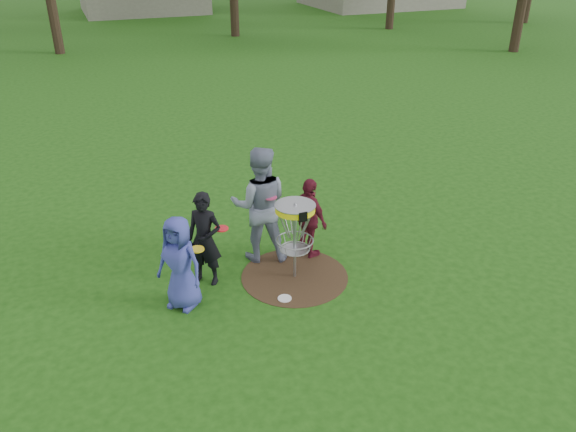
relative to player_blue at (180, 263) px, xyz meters
name	(u,v)px	position (x,y,z in m)	size (l,w,h in m)	color
ground	(295,276)	(1.90, 0.09, -0.76)	(100.00, 100.00, 0.00)	#19470F
dirt_patch	(295,276)	(1.90, 0.09, -0.75)	(1.80, 1.80, 0.01)	#47331E
player_blue	(180,263)	(0.00, 0.00, 0.00)	(0.74, 0.48, 1.51)	#383E9B
player_black	(205,239)	(0.51, 0.50, 0.04)	(0.58, 0.38, 1.59)	black
player_grey	(260,204)	(1.59, 0.91, 0.27)	(1.00, 0.78, 2.06)	gray
player_maroon	(309,218)	(2.40, 0.65, -0.02)	(0.86, 0.36, 1.47)	maroon
disc_on_grass	(285,299)	(1.51, -0.45, -0.75)	(0.22, 0.22, 0.02)	white
disc_golf_basket	(295,223)	(1.90, 0.09, 0.26)	(0.66, 0.67, 1.38)	#9EA0A5
held_discs	(250,222)	(1.24, 0.38, 0.26)	(2.16, 0.86, 0.38)	yellow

